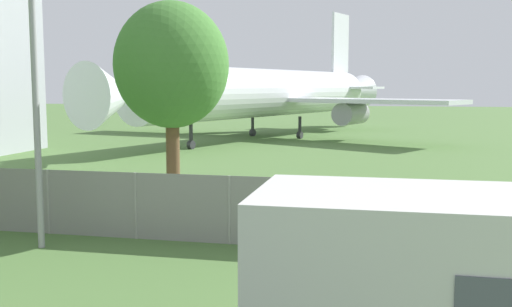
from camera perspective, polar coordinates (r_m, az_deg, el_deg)
perimeter_fence at (r=16.09m, az=-11.39°, el=-4.91°), size 56.07×0.07×1.77m
airplane at (r=46.09m, az=1.26°, el=5.75°), size 28.30×35.11×10.71m
portable_cabin at (r=8.38m, az=15.65°, el=-12.58°), size 4.44×2.51×2.63m
tree_left_of_cabin at (r=17.26m, az=-8.04°, el=8.23°), size 3.25×3.25×6.40m
light_mast at (r=15.56m, az=-20.33°, el=7.18°), size 0.44×0.44×6.97m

